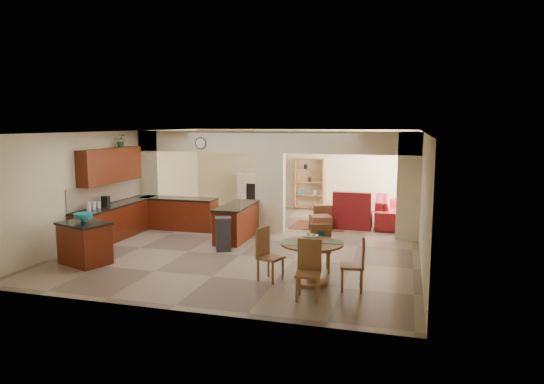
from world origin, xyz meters
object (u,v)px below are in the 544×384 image
(sofa, at_px, (394,211))
(armchair, at_px, (325,213))
(kitchen_island, at_px, (85,243))
(dining_table, at_px, (312,257))

(sofa, bearing_deg, armchair, 105.40)
(kitchen_island, height_order, dining_table, kitchen_island)
(kitchen_island, xyz_separation_m, dining_table, (4.96, 0.00, 0.07))
(kitchen_island, bearing_deg, sofa, 63.64)
(kitchen_island, bearing_deg, dining_table, 19.35)
(kitchen_island, bearing_deg, armchair, 71.42)
(kitchen_island, relative_size, sofa, 0.46)
(dining_table, bearing_deg, kitchen_island, -179.95)
(sofa, xyz_separation_m, armchair, (-1.98, -0.61, -0.07))
(kitchen_island, distance_m, armchair, 7.00)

